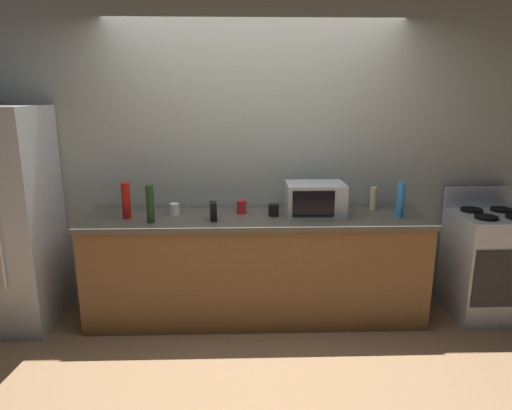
{
  "coord_description": "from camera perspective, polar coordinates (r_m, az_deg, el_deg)",
  "views": [
    {
      "loc": [
        -0.11,
        -3.22,
        1.89
      ],
      "look_at": [
        0.0,
        0.4,
        1.0
      ],
      "focal_mm": 31.87,
      "sensor_mm": 36.0,
      "label": 1
    }
  ],
  "objects": [
    {
      "name": "mug_red",
      "position": [
        3.85,
        -1.83,
        -0.23
      ],
      "size": [
        0.08,
        0.08,
        0.11
      ],
      "primitive_type": "cylinder",
      "color": "red",
      "rests_on": "counter_run"
    },
    {
      "name": "mug_white",
      "position": [
        3.88,
        -10.2,
        -0.48
      ],
      "size": [
        0.08,
        0.08,
        0.09
      ],
      "primitive_type": "cylinder",
      "color": "white",
      "rests_on": "counter_run"
    },
    {
      "name": "bottle_wine",
      "position": [
        3.65,
        -13.15,
        0.13
      ],
      "size": [
        0.06,
        0.06,
        0.3
      ],
      "primitive_type": "cylinder",
      "color": "#1E3F19",
      "rests_on": "counter_run"
    },
    {
      "name": "refrigerator",
      "position": [
        4.22,
        -29.06,
        -1.53
      ],
      "size": [
        0.72,
        0.73,
        1.8
      ],
      "color": "#B7BABF",
      "rests_on": "ground_plane"
    },
    {
      "name": "stove_range",
      "position": [
        4.43,
        27.04,
        -6.59
      ],
      "size": [
        0.6,
        0.61,
        1.08
      ],
      "color": "#B7BABF",
      "rests_on": "ground_plane"
    },
    {
      "name": "bottle_hot_sauce",
      "position": [
        3.81,
        -15.99,
        0.52
      ],
      "size": [
        0.07,
        0.07,
        0.3
      ],
      "primitive_type": "cylinder",
      "color": "red",
      "rests_on": "counter_run"
    },
    {
      "name": "bottle_spray_cleaner",
      "position": [
        3.89,
        17.67,
        0.59
      ],
      "size": [
        0.06,
        0.06,
        0.29
      ],
      "primitive_type": "cylinder",
      "color": "#338CE5",
      "rests_on": "counter_run"
    },
    {
      "name": "counter_run",
      "position": [
        3.89,
        0.0,
        -7.86
      ],
      "size": [
        2.84,
        0.64,
        0.9
      ],
      "color": "brown",
      "rests_on": "ground_plane"
    },
    {
      "name": "bottle_hand_soap",
      "position": [
        4.1,
        14.52,
        0.82
      ],
      "size": [
        0.06,
        0.06,
        0.2
      ],
      "primitive_type": "cylinder",
      "color": "beige",
      "rests_on": "counter_run"
    },
    {
      "name": "microwave",
      "position": [
        3.81,
        7.42,
        0.74
      ],
      "size": [
        0.48,
        0.35,
        0.27
      ],
      "color": "#B7BABF",
      "rests_on": "counter_run"
    },
    {
      "name": "mug_black",
      "position": [
        3.77,
        2.22,
        -0.64
      ],
      "size": [
        0.09,
        0.09,
        0.1
      ],
      "primitive_type": "cylinder",
      "color": "black",
      "rests_on": "counter_run"
    },
    {
      "name": "cordless_phone",
      "position": [
        3.64,
        -5.38,
        -0.8
      ],
      "size": [
        0.06,
        0.12,
        0.15
      ],
      "primitive_type": "cube",
      "rotation": [
        0.0,
        0.0,
        0.13
      ],
      "color": "black",
      "rests_on": "counter_run"
    },
    {
      "name": "ground_plane",
      "position": [
        3.73,
        0.2,
        -16.6
      ],
      "size": [
        8.0,
        8.0,
        0.0
      ],
      "primitive_type": "plane",
      "color": "#93704C"
    },
    {
      "name": "back_wall",
      "position": [
        4.06,
        -0.18,
        6.19
      ],
      "size": [
        6.4,
        0.1,
        2.7
      ],
      "primitive_type": "cube",
      "color": "#9EA399",
      "rests_on": "ground_plane"
    }
  ]
}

